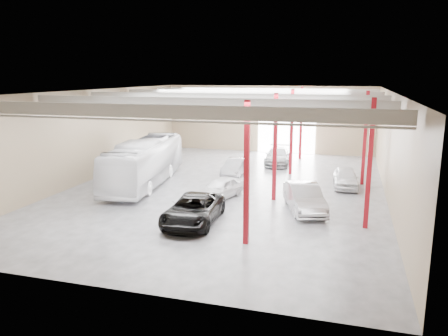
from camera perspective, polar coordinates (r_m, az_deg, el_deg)
The scene contains 8 objects.
depot_shell at distance 31.47m, azimuth 0.88°, elevation 6.34°, with size 22.12×32.12×7.06m.
coach_bus at distance 33.38m, azimuth -10.31°, elevation 0.76°, with size 2.82×12.05×3.36m, color white.
black_sedan at distance 24.43m, azimuth -4.02°, elevation -5.44°, with size 2.59×5.61×1.56m, color black.
car_row_a at distance 29.19m, azimuth -0.47°, elevation -2.66°, with size 1.64×4.08×1.39m, color silver.
car_row_b at distance 36.15m, azimuth 1.49°, elevation 0.19°, with size 1.42×4.08×1.34m, color #ABABAF.
car_row_c at distance 40.59m, azimuth 7.02°, elevation 1.55°, with size 2.14×5.27×1.53m, color gray.
car_right_near at distance 26.90m, azimuth 10.44°, elevation -3.84°, with size 1.77×5.07×1.67m, color #B4B4B9.
car_right_far at distance 33.27m, azimuth 15.60°, elevation -1.22°, with size 1.71×4.24×1.45m, color silver.
Camera 1 is at (8.40, -29.71, 8.13)m, focal length 35.00 mm.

